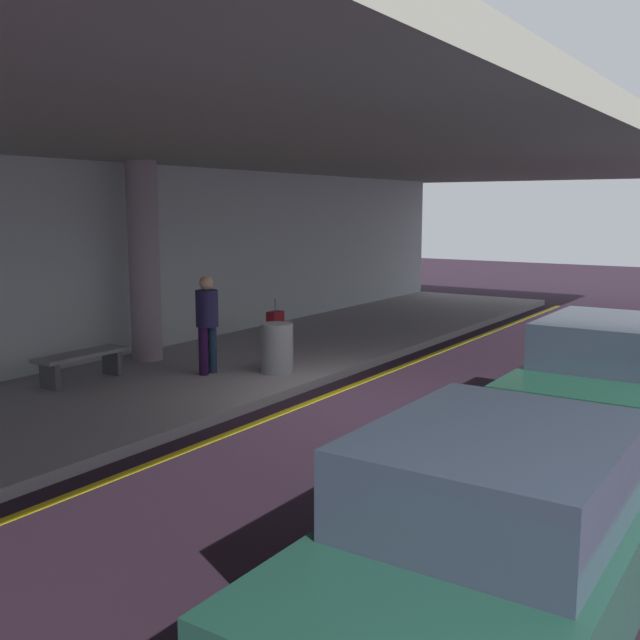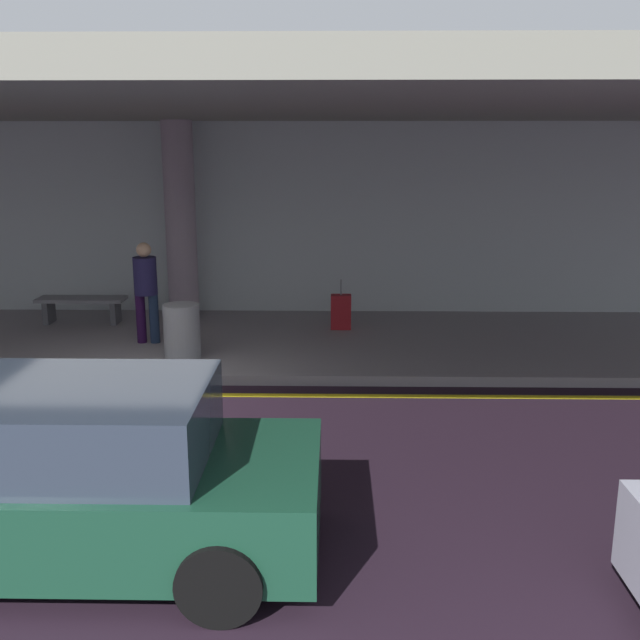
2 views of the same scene
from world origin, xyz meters
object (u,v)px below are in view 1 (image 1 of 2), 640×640
Objects in this scene: traveler_with_luggage at (207,318)px; car_dark_green at (492,543)px; trash_bin_steel at (277,348)px; car_dark_green_no2 at (605,377)px; support_column_left_mid at (144,262)px; suitcase_upright_primary at (275,326)px; bench_metal at (82,360)px.

car_dark_green is at bearing -23.22° from traveler_with_luggage.
car_dark_green_no2 is at bearing -87.87° from trash_bin_steel.
car_dark_green_no2 is (0.70, -8.01, -1.26)m from support_column_left_mid.
suitcase_upright_primary is 0.56× the size of bench_metal.
bench_metal is (-1.56, 1.33, -0.61)m from traveler_with_luggage.
suitcase_upright_primary is at bearing -14.31° from support_column_left_mid.
car_dark_green is 4.82× the size of trash_bin_steel.
traveler_with_luggage is at bearing -81.10° from car_dark_green_no2.
support_column_left_mid is at bearing 100.68° from trash_bin_steel.
trash_bin_steel is (0.76, -0.91, -0.54)m from traveler_with_luggage.
trash_bin_steel reaches higher than bench_metal.
trash_bin_steel is at bearing -79.32° from support_column_left_mid.
suitcase_upright_primary reaches higher than trash_bin_steel.
car_dark_green_no2 is 4.56× the size of suitcase_upright_primary.
bench_metal is 1.88× the size of trash_bin_steel.
support_column_left_mid is 2.28× the size of bench_metal.
car_dark_green is 8.20m from traveler_with_luggage.
car_dark_green is at bearing -132.49° from trash_bin_steel.
bench_metal is (-2.51, 7.60, -0.21)m from car_dark_green_no2.
traveler_with_luggage reaches higher than bench_metal.
car_dark_green reaches higher than trash_bin_steel.
support_column_left_mid is 3.41m from suitcase_upright_primary.
car_dark_green is 11.03m from suitcase_upright_primary.
support_column_left_mid is 4.29× the size of trash_bin_steel.
suitcase_upright_primary is (2.27, 7.26, -0.25)m from car_dark_green_no2.
bench_metal is at bearing -71.47° from car_dark_green_no2.
trash_bin_steel is (0.50, -2.65, -1.40)m from support_column_left_mid.
suitcase_upright_primary is 1.06× the size of trash_bin_steel.
bench_metal is at bearing -167.06° from support_column_left_mid.
car_dark_green_no2 is at bearing -71.70° from bench_metal.
traveler_with_luggage reaches higher than car_dark_green_no2.
traveler_with_luggage is at bearing -140.07° from suitcase_upright_primary.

